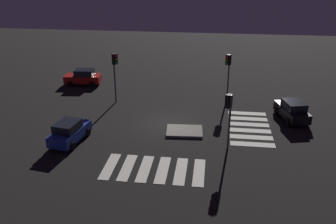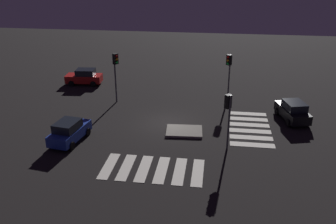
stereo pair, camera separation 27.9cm
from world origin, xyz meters
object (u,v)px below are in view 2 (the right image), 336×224
at_px(traffic_island, 184,131).
at_px(car_red, 84,77).
at_px(car_black, 293,111).
at_px(traffic_light_east, 228,108).
at_px(traffic_light_north, 229,66).
at_px(car_blue, 69,131).
at_px(traffic_light_west, 116,66).

xyz_separation_m(traffic_island, car_red, (-11.71, 10.25, 0.72)).
bearing_deg(car_red, car_black, 157.11).
bearing_deg(car_black, traffic_light_east, 121.50).
bearing_deg(traffic_light_north, car_black, 89.43).
xyz_separation_m(traffic_island, traffic_light_east, (3.14, -2.10, 2.95)).
distance_m(car_blue, traffic_light_east, 11.53).
height_order(traffic_island, traffic_light_west, traffic_light_west).
relative_size(car_red, traffic_light_west, 0.84).
relative_size(traffic_light_north, traffic_light_east, 1.08).
bearing_deg(traffic_light_north, traffic_light_east, 36.46).
distance_m(traffic_island, traffic_light_north, 9.00).
height_order(traffic_island, car_red, car_red).
xyz_separation_m(car_black, traffic_light_west, (-15.44, 1.97, 2.70)).
xyz_separation_m(car_black, traffic_light_north, (-5.30, 4.17, 2.47)).
bearing_deg(traffic_island, car_black, 22.31).
relative_size(traffic_island, car_black, 0.71).
height_order(traffic_light_north, traffic_light_east, traffic_light_north).
bearing_deg(traffic_light_east, traffic_light_west, 0.38).
distance_m(car_blue, traffic_light_west, 8.69).
xyz_separation_m(car_red, traffic_light_north, (15.04, -2.53, 2.48)).
bearing_deg(car_red, traffic_light_north, 165.80).
xyz_separation_m(car_red, traffic_light_east, (14.84, -12.35, 2.24)).
height_order(car_red, traffic_light_north, traffic_light_north).
xyz_separation_m(traffic_island, traffic_light_west, (-6.80, 5.52, 3.43)).
bearing_deg(traffic_island, traffic_light_north, 66.61).
xyz_separation_m(traffic_light_west, traffic_light_east, (9.94, -7.62, -0.47)).
relative_size(traffic_light_west, traffic_light_east, 1.16).
relative_size(car_blue, traffic_light_west, 0.85).
xyz_separation_m(car_red, car_black, (20.35, -6.70, 0.01)).
relative_size(car_black, traffic_light_west, 0.88).
distance_m(car_black, traffic_light_east, 8.19).
height_order(traffic_light_west, traffic_light_east, traffic_light_west).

